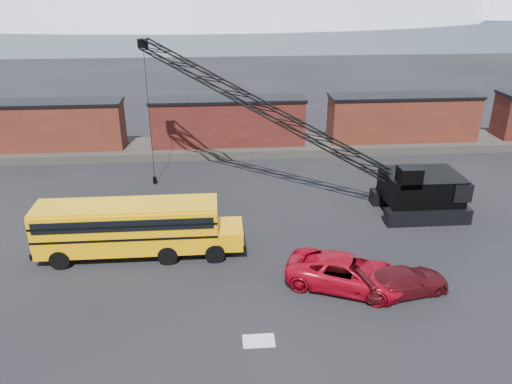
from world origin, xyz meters
TOP-DOWN VIEW (x-y plane):
  - ground at (0.00, 0.00)m, footprint 160.00×160.00m
  - gravel_berm at (0.00, 22.00)m, footprint 120.00×5.00m
  - boxcar_west_near at (-16.00, 22.00)m, footprint 13.70×3.10m
  - boxcar_mid at (0.00, 22.00)m, footprint 13.70×3.10m
  - boxcar_east_near at (16.00, 22.00)m, footprint 13.70×3.10m
  - snow_patch at (0.50, -4.00)m, footprint 1.40×0.90m
  - school_bus at (-5.81, 3.91)m, footprint 11.65×2.65m
  - red_pickup at (5.28, -0.19)m, footprint 6.62×4.90m
  - maroon_suv at (8.05, -0.97)m, footprint 4.98×2.86m
  - crawler_crane at (2.56, 11.28)m, footprint 21.46×9.11m

SIDE VIEW (x-z plane):
  - ground at x=0.00m, z-range 0.00..0.00m
  - snow_patch at x=0.50m, z-range 0.00..0.02m
  - gravel_berm at x=0.00m, z-range 0.00..0.70m
  - maroon_suv at x=8.05m, z-range 0.00..1.36m
  - red_pickup at x=5.28m, z-range 0.00..1.67m
  - school_bus at x=-5.81m, z-range 0.20..3.39m
  - boxcar_west_near at x=-16.00m, z-range 0.68..4.85m
  - boxcar_mid at x=0.00m, z-range 0.68..4.85m
  - boxcar_east_near at x=16.00m, z-range 0.68..4.85m
  - crawler_crane at x=2.56m, z-range 0.84..11.79m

